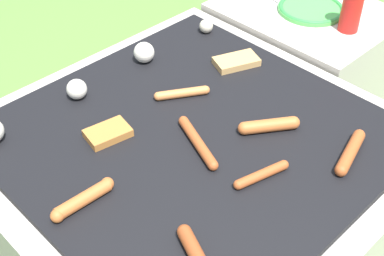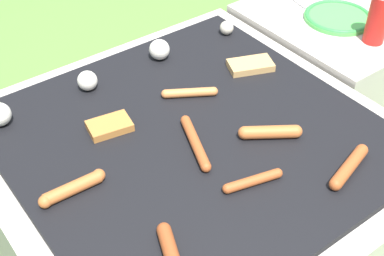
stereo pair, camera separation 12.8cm
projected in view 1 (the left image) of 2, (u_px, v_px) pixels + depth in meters
ground_plane at (192, 228)px, 1.53m from camera, size 14.00×14.00×0.00m
grill at (192, 185)px, 1.42m from camera, size 0.96×0.96×0.36m
side_ledge at (301, 55)px, 1.89m from camera, size 0.45×0.55×0.36m
sausage_front_left at (262, 175)px, 1.18m from camera, size 0.14×0.05×0.02m
sausage_mid_right at (83, 199)px, 1.12m from camera, size 0.16×0.03×0.03m
sausage_mid_left at (198, 142)px, 1.26m from camera, size 0.08×0.18×0.02m
sausage_back_left at (350, 152)px, 1.23m from camera, size 0.16×0.07×0.03m
sausage_front_center at (269, 125)px, 1.30m from camera, size 0.13×0.10×0.03m
sausage_front_right at (182, 93)px, 1.41m from camera, size 0.13×0.09×0.02m
bread_slice_left at (236, 61)px, 1.52m from camera, size 0.14×0.11×0.02m
bread_slice_right at (108, 133)px, 1.29m from camera, size 0.11×0.09×0.02m
mushroom_row at (94, 80)px, 1.42m from camera, size 0.78×0.07×0.06m
plate_colorful at (311, 9)px, 1.77m from camera, size 0.22×0.22×0.02m
condiment_bottle at (353, 5)px, 1.62m from camera, size 0.06×0.06×0.18m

